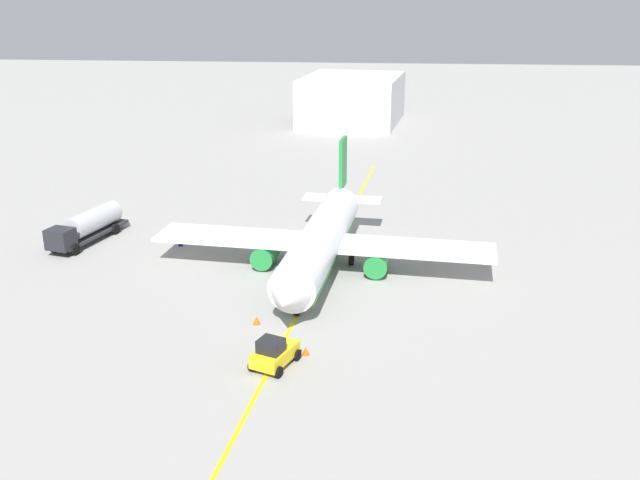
{
  "coord_description": "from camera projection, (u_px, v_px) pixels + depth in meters",
  "views": [
    {
      "loc": [
        59.31,
        5.93,
        24.11
      ],
      "look_at": [
        0.0,
        0.0,
        3.0
      ],
      "focal_mm": 39.4,
      "sensor_mm": 36.0,
      "label": 1
    }
  ],
  "objects": [
    {
      "name": "refueling_worker",
      "position": [
        180.0,
        238.0,
        70.24
      ],
      "size": [
        0.46,
        0.59,
        1.71
      ],
      "color": "navy",
      "rests_on": "ground"
    },
    {
      "name": "distant_hangar",
      "position": [
        352.0,
        99.0,
        136.11
      ],
      "size": [
        24.21,
        20.54,
        8.93
      ],
      "color": "silver",
      "rests_on": "ground"
    },
    {
      "name": "pushback_tug",
      "position": [
        274.0,
        353.0,
        47.56
      ],
      "size": [
        4.08,
        3.36,
        2.2
      ],
      "color": "yellow",
      "rests_on": "ground"
    },
    {
      "name": "safety_cone_wingtip",
      "position": [
        257.0,
        320.0,
        53.82
      ],
      "size": [
        0.59,
        0.59,
        0.66
      ],
      "primitive_type": "cone",
      "color": "#F2590F",
      "rests_on": "ground"
    },
    {
      "name": "airplane",
      "position": [
        321.0,
        241.0,
        63.76
      ],
      "size": [
        29.95,
        31.58,
        9.79
      ],
      "color": "white",
      "rests_on": "ground"
    },
    {
      "name": "ground_plane",
      "position": [
        320.0,
        271.0,
        64.23
      ],
      "size": [
        400.0,
        400.0,
        0.0
      ],
      "primitive_type": "plane",
      "color": "#9E9B96"
    },
    {
      "name": "safety_cone_nose",
      "position": [
        306.0,
        351.0,
        49.29
      ],
      "size": [
        0.54,
        0.54,
        0.6
      ],
      "primitive_type": "cone",
      "color": "#F2590F",
      "rests_on": "ground"
    },
    {
      "name": "fuel_tanker",
      "position": [
        87.0,
        225.0,
        71.22
      ],
      "size": [
        10.74,
        4.85,
        3.15
      ],
      "color": "#2D2D33",
      "rests_on": "ground"
    },
    {
      "name": "taxi_line_marking",
      "position": [
        320.0,
        271.0,
        64.23
      ],
      "size": [
        82.76,
        7.9,
        0.01
      ],
      "primitive_type": "cube",
      "rotation": [
        0.0,
        0.0,
        -0.09
      ],
      "color": "yellow",
      "rests_on": "ground"
    }
  ]
}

